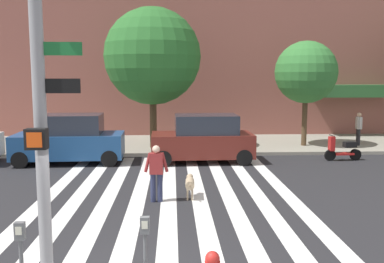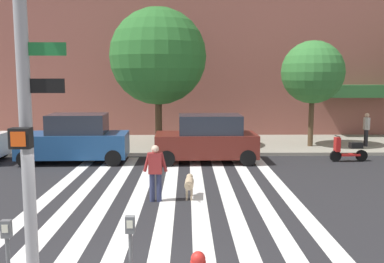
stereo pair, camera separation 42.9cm
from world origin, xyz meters
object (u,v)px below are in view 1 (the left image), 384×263
parking_meter_curbside (21,254)px  parking_meter_second_along (145,248)px  street_tree_nearest (152,56)px  parked_car_third_in_line (203,139)px  pedestrian_dog_walker (156,170)px  dog_on_leash (190,183)px  street_tree_middle (306,72)px  pedestrian_bystander (359,127)px  parked_car_behind_first (70,140)px  parked_scooter (343,149)px  traffic_light_pole (38,81)px

parking_meter_curbside → parking_meter_second_along: (1.78, 0.16, 0.00)m
parking_meter_curbside → street_tree_nearest: (1.26, 14.59, 3.49)m
parked_car_third_in_line → pedestrian_dog_walker: (-1.75, -5.73, -0.05)m
parking_meter_second_along → dog_on_leash: parking_meter_second_along is taller
street_tree_middle → pedestrian_bystander: size_ratio=3.15×
street_tree_middle → parked_car_third_in_line: bearing=-149.1°
parked_car_behind_first → dog_on_leash: 7.18m
street_tree_middle → pedestrian_dog_walker: bearing=-128.3°
parking_meter_second_along → parked_car_behind_first: 12.17m
parked_car_third_in_line → pedestrian_bystander: 8.63m
parked_car_behind_first → dog_on_leash: bearing=-48.5°
parked_scooter → street_tree_middle: 4.62m
parking_meter_second_along → street_tree_nearest: street_tree_nearest is taller
pedestrian_bystander → parking_meter_second_along: bearing=-123.5°
parked_car_behind_first → pedestrian_bystander: size_ratio=2.74×
parking_meter_curbside → parked_scooter: bearing=51.0°
parking_meter_curbside → street_tree_middle: 17.47m
parked_car_third_in_line → pedestrian_dog_walker: size_ratio=2.59×
parking_meter_curbside → street_tree_nearest: size_ratio=0.20×
street_tree_middle → dog_on_leash: street_tree_middle is taller
street_tree_middle → parked_car_behind_first: bearing=-163.7°
parking_meter_second_along → street_tree_nearest: 14.85m
parking_meter_second_along → parked_scooter: size_ratio=0.83×
dog_on_leash → traffic_light_pole: bearing=-109.7°
pedestrian_dog_walker → pedestrian_bystander: size_ratio=1.00×
parked_car_behind_first → parked_car_third_in_line: bearing=-0.0°
parking_meter_second_along → parking_meter_curbside: bearing=-174.9°
parking_meter_second_along → parked_scooter: parking_meter_second_along is taller
parked_car_third_in_line → street_tree_middle: bearing=30.9°
parked_scooter → dog_on_leash: parked_scooter is taller
pedestrian_bystander → parked_car_behind_first: bearing=-167.0°
parked_car_third_in_line → pedestrian_bystander: (8.04, 3.13, 0.10)m
parked_car_third_in_line → parked_scooter: 6.02m
parked_car_behind_first → parked_scooter: size_ratio=2.75×
pedestrian_bystander → traffic_light_pole: bearing=-126.6°
parking_meter_curbside → pedestrian_dog_walker: 6.22m
pedestrian_dog_walker → street_tree_nearest: bearing=93.1°
pedestrian_dog_walker → dog_on_leash: size_ratio=1.57×
traffic_light_pole → street_tree_middle: traffic_light_pole is taller
parking_meter_curbside → traffic_light_pole: bearing=-16.0°
parking_meter_curbside → parking_meter_second_along: same height
traffic_light_pole → dog_on_leash: (2.31, 6.45, -3.08)m
parking_meter_curbside → parked_car_third_in_line: size_ratio=0.32×
parking_meter_second_along → traffic_light_pole: bearing=-169.0°
parked_car_third_in_line → parked_car_behind_first: bearing=180.0°
parking_meter_curbside → parked_car_third_in_line: (3.48, 11.71, -0.06)m
traffic_light_pole → street_tree_middle: bearing=60.8°
pedestrian_dog_walker → pedestrian_bystander: 13.21m
parking_meter_curbside → dog_on_leash: bearing=67.0°
parking_meter_curbside → street_tree_nearest: bearing=85.1°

